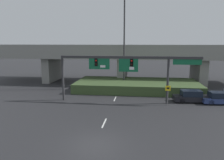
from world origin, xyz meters
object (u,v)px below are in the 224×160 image
at_px(signal_gantry, 124,65).
at_px(parked_sedan_near_right, 192,97).
at_px(highway_light_pole_near, 124,29).
at_px(parked_sedan_mid_right, 220,98).
at_px(speed_limit_sign, 168,92).

xyz_separation_m(signal_gantry, parked_sedan_near_right, (8.44, 1.16, -4.03)).
distance_m(highway_light_pole_near, parked_sedan_mid_right, 16.84).
distance_m(parked_sedan_near_right, parked_sedan_mid_right, 3.26).
xyz_separation_m(signal_gantry, parked_sedan_mid_right, (11.68, 0.78, -4.05)).
bearing_deg(parked_sedan_near_right, signal_gantry, -176.28).
height_order(signal_gantry, parked_sedan_mid_right, signal_gantry).
height_order(speed_limit_sign, highway_light_pole_near, highway_light_pole_near).
bearing_deg(speed_limit_sign, signal_gantry, 171.36).
height_order(highway_light_pole_near, parked_sedan_near_right, highway_light_pole_near).
height_order(signal_gantry, speed_limit_sign, signal_gantry).
bearing_deg(highway_light_pole_near, parked_sedan_mid_right, -31.23).
xyz_separation_m(parked_sedan_near_right, parked_sedan_mid_right, (3.24, -0.38, -0.02)).
bearing_deg(parked_sedan_near_right, highway_light_pole_near, 137.90).
bearing_deg(signal_gantry, highway_light_pole_near, 94.42).
distance_m(highway_light_pole_near, parked_sedan_near_right, 14.43).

